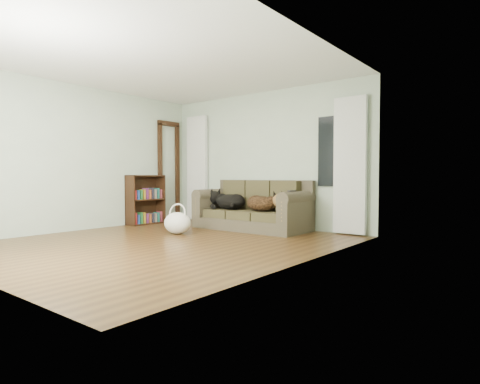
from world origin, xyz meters
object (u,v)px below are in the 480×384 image
Objects in this scene: dog_black_lab at (229,202)px; tote_bag at (177,224)px; sofa at (251,205)px; dog_shepherd at (264,203)px; bookshelf at (146,199)px.

dog_black_lab is 1.25m from tote_bag.
dog_black_lab is (-0.50, -0.05, 0.03)m from sofa.
dog_shepherd is 2.56m from bookshelf.
dog_shepherd is at bearing -2.17° from sofa.
sofa reaches higher than dog_shepherd.
bookshelf is at bearing -140.46° from dog_black_lab.
dog_shepherd reaches higher than tote_bag.
dog_black_lab is 1.03× the size of dog_shepherd.
tote_bag is (-0.12, -1.20, -0.32)m from dog_black_lab.
bookshelf reaches higher than dog_shepherd.
sofa is at bearing 8.74° from bookshelf.
sofa is 2.12× the size of bookshelf.
tote_bag is (-0.91, -1.23, -0.33)m from dog_shepherd.
sofa is 1.42m from tote_bag.
bookshelf is (-2.19, -0.66, 0.05)m from sofa.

